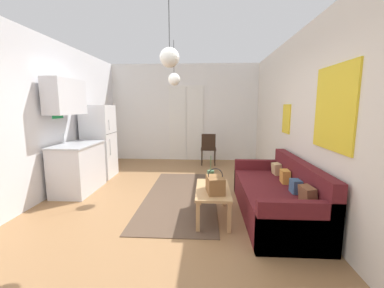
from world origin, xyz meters
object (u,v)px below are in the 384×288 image
pendant_lamp_far (174,79)px  pendant_lamp_near (170,57)px  refrigerator (99,141)px  bamboo_vase (211,179)px  handbag (215,184)px  coffee_table (213,193)px  accent_chair (208,147)px  couch (279,198)px

pendant_lamp_far → pendant_lamp_near: bearing=-84.3°
refrigerator → pendant_lamp_near: bearing=-50.8°
bamboo_vase → handbag: bearing=-75.9°
coffee_table → accent_chair: accent_chair is taller
accent_chair → pendant_lamp_far: pendant_lamp_far is taller
bamboo_vase → handbag: 0.24m
handbag → accent_chair: accent_chair is taller
couch → bamboo_vase: size_ratio=4.54×
coffee_table → couch: bearing=7.1°
pendant_lamp_near → pendant_lamp_far: same height
bamboo_vase → coffee_table: bearing=-65.2°
refrigerator → pendant_lamp_far: size_ratio=1.98×
handbag → refrigerator: size_ratio=0.21×
bamboo_vase → refrigerator: size_ratio=0.29×
bamboo_vase → refrigerator: 3.18m
handbag → pendant_lamp_far: size_ratio=0.42×
accent_chair → pendant_lamp_near: pendant_lamp_near is taller
handbag → pendant_lamp_far: 2.32m
handbag → bamboo_vase: bearing=104.1°
bamboo_vase → accent_chair: bamboo_vase is taller
coffee_table → pendant_lamp_far: bearing=118.0°
couch → accent_chair: (-1.02, 3.17, 0.22)m
bamboo_vase → handbag: bamboo_vase is taller
accent_chair → bamboo_vase: bearing=90.5°
coffee_table → accent_chair: size_ratio=1.09×
refrigerator → coffee_table: bearing=-38.2°
accent_chair → pendant_lamp_far: bearing=70.8°
pendant_lamp_far → refrigerator: bearing=160.6°
pendant_lamp_near → coffee_table: bearing=39.9°
refrigerator → pendant_lamp_far: bearing=-19.4°
couch → refrigerator: 4.03m
handbag → pendant_lamp_near: (-0.57, -0.28, 1.63)m
refrigerator → pendant_lamp_near: pendant_lamp_near is taller
couch → pendant_lamp_far: size_ratio=2.58×
handbag → pendant_lamp_far: pendant_lamp_far is taller
coffee_table → refrigerator: size_ratio=0.58×
coffee_table → pendant_lamp_far: (-0.72, 1.36, 1.75)m
couch → accent_chair: accent_chair is taller
coffee_table → bamboo_vase: bearing=114.8°
bamboo_vase → pendant_lamp_far: (-0.69, 1.29, 1.56)m
couch → coffee_table: 1.00m
couch → coffee_table: couch is taller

